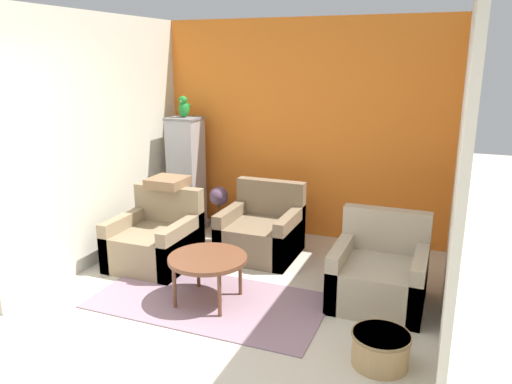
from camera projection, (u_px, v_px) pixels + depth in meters
ground_plane at (181, 361)px, 3.80m from camera, size 20.00×20.00×0.00m
wall_back_accent at (303, 130)px, 6.23m from camera, size 3.75×0.06×2.70m
wall_left at (101, 140)px, 5.49m from camera, size 0.06×3.09×2.70m
wall_right at (461, 167)px, 4.16m from camera, size 0.06×3.09×2.70m
area_rug at (209, 301)px, 4.71m from camera, size 2.17×1.13×0.01m
coffee_table at (208, 261)px, 4.61m from camera, size 0.73×0.73×0.46m
armchair_left at (156, 242)px, 5.50m from camera, size 0.83×0.83×0.82m
armchair_right at (379, 275)px, 4.66m from camera, size 0.83×0.83×0.82m
armchair_middle at (262, 233)px, 5.78m from camera, size 0.83×0.83×0.82m
birdcage at (187, 176)px, 6.57m from camera, size 0.49×0.49×1.49m
parrot at (184, 107)px, 6.34m from camera, size 0.13×0.23×0.28m
potted_plant at (219, 207)px, 6.44m from camera, size 0.27×0.24×0.63m
wicker_basket at (381, 348)px, 3.72m from camera, size 0.44×0.44×0.26m
throw_pillow at (168, 182)px, 5.62m from camera, size 0.40×0.40×0.10m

